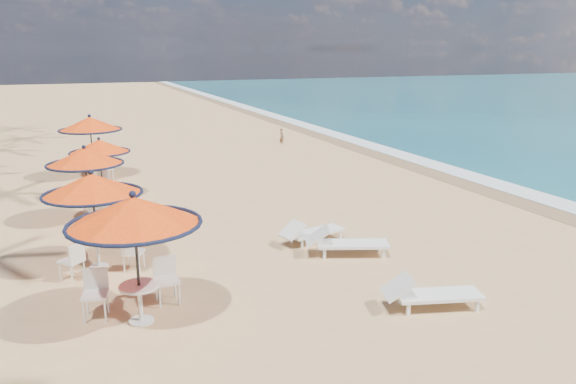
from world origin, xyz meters
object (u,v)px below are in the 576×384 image
object	(u,v)px
station_0	(134,222)
station_3	(99,154)
station_4	(91,129)
station_2	(87,163)
lounger_far	(310,231)
lounger_near	(429,293)
lounger_mid	(344,242)
station_1	(93,194)

from	to	relation	value
station_0	station_3	bearing A→B (deg)	89.95
station_3	station_4	xyz separation A→B (m)	(-0.02, 3.43, 0.38)
station_2	station_4	xyz separation A→B (m)	(0.48, 6.17, 0.17)
station_3	station_4	bearing A→B (deg)	90.29
station_2	lounger_far	distance (m)	6.92
station_2	lounger_near	xyz separation A→B (m)	(5.87, -8.65, -1.43)
station_2	lounger_mid	xyz separation A→B (m)	(5.70, -5.37, -1.42)
station_3	station_1	bearing A→B (deg)	-94.61
station_4	lounger_near	bearing A→B (deg)	-70.01
station_2	lounger_far	world-z (taller)	station_2
station_1	lounger_far	xyz separation A→B (m)	(5.35, -0.24, -1.49)
station_4	lounger_far	xyz separation A→B (m)	(4.82, -10.36, -1.63)
lounger_near	lounger_far	bearing A→B (deg)	112.85
station_0	station_4	distance (m)	13.18
station_1	lounger_far	size ratio (longest dim) A/B	1.23
station_2	lounger_near	bearing A→B (deg)	-55.84
station_0	station_3	size ratio (longest dim) A/B	1.21
station_3	lounger_near	world-z (taller)	station_3
station_1	lounger_far	bearing A→B (deg)	-2.53
station_0	lounger_far	distance (m)	5.82
station_4	station_2	bearing A→B (deg)	-94.44
station_3	lounger_near	size ratio (longest dim) A/B	1.03
station_4	station_3	bearing A→B (deg)	-89.71
station_2	station_1	bearing A→B (deg)	-90.63
lounger_far	station_0	bearing A→B (deg)	-162.96
station_3	lounger_near	distance (m)	12.64
lounger_near	lounger_far	world-z (taller)	lounger_near
station_3	station_4	world-z (taller)	station_4
station_2	lounger_mid	distance (m)	7.95
lounger_mid	lounger_far	bearing A→B (deg)	129.37
station_2	station_3	xyz separation A→B (m)	(0.50, 2.73, -0.21)
station_1	lounger_mid	xyz separation A→B (m)	(5.74, -1.41, -1.46)
station_0	station_4	world-z (taller)	station_0
station_0	lounger_mid	size ratio (longest dim) A/B	1.19
station_1	station_3	world-z (taller)	station_1
lounger_near	station_3	bearing A→B (deg)	130.87
station_1	station_4	world-z (taller)	station_4
station_0	lounger_near	size ratio (longest dim) A/B	1.24
station_1	station_2	size ratio (longest dim) A/B	1.02
station_0	lounger_near	xyz separation A→B (m)	(5.38, -1.63, -1.62)
lounger_mid	lounger_far	size ratio (longest dim) A/B	1.12
lounger_near	lounger_mid	xyz separation A→B (m)	(-0.17, 3.28, 0.01)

